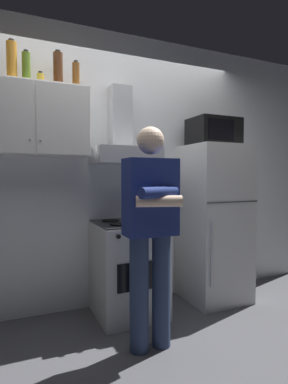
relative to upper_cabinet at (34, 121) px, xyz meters
The scene contains 14 objects.
ground_plane 1.98m from the upper_cabinet, 23.77° to the right, with size 7.00×7.00×0.00m, color #4C4C51.
back_wall_tiled 0.97m from the upper_cabinet, 14.86° to the left, with size 4.80×0.10×2.70m, color white.
upper_cabinet is the anchor object (origin of this frame).
stove_oven 1.55m from the upper_cabinet, ahead, with size 0.60×0.62×0.87m.
range_hood 0.81m from the upper_cabinet, ahead, with size 0.60×0.44×0.75m.
refrigerator 2.00m from the upper_cabinet, ahead, with size 0.60×0.62×1.60m.
microwave 1.75m from the upper_cabinet, ahead, with size 0.48×0.37×0.28m.
person_standing 1.35m from the upper_cabinet, 44.26° to the right, with size 0.38×0.33×1.64m.
cooking_pot 1.26m from the upper_cabinet, 14.73° to the right, with size 0.28×0.18×0.11m.
bottle_spice_jar 0.37m from the upper_cabinet, 33.95° to the left, with size 0.06×0.06×0.13m.
bottle_liquor_amber 0.49m from the upper_cabinet, behind, with size 0.08×0.08×0.33m.
bottle_rum_dark 0.49m from the upper_cabinet, ahead, with size 0.08×0.08×0.31m.
bottle_beer_brown 0.55m from the upper_cabinet, ahead, with size 0.06×0.06×0.25m.
bottle_olive_oil 0.43m from the upper_cabinet, behind, with size 0.07×0.07×0.27m.
Camera 1 is at (-1.03, -2.39, 1.28)m, focal length 28.77 mm.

